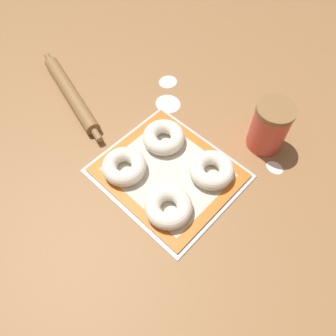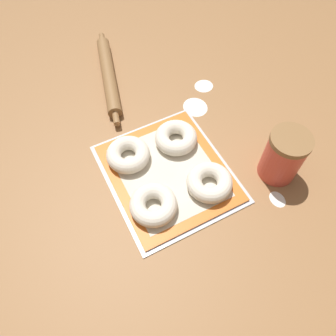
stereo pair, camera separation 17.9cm
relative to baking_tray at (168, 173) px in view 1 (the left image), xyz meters
The scene contains 12 objects.
ground_plane 0.02m from the baking_tray, 131.51° to the left, with size 2.80×2.80×0.00m, color olive.
baking_tray is the anchor object (origin of this frame).
baking_mat 0.01m from the baking_tray, 45.00° to the left, with size 0.39×0.34×0.00m.
bagel_front_left 0.14m from the baking_tray, 139.11° to the right, with size 0.14×0.14×0.05m.
bagel_front_right 0.13m from the baking_tray, 45.85° to the right, with size 0.14×0.14×0.05m.
bagel_back_left 0.12m from the baking_tray, 140.08° to the left, with size 0.14×0.14×0.05m.
bagel_back_right 0.14m from the baking_tray, 40.49° to the left, with size 0.14×0.14×0.05m.
flour_canister 0.35m from the baking_tray, 64.26° to the left, with size 0.12×0.12×0.17m.
rolling_pin 0.48m from the baking_tray, behind, with size 0.48×0.15×0.05m.
flour_patch_near 0.41m from the baking_tray, 133.47° to the left, with size 0.07×0.07×0.00m.
flour_patch_far 0.34m from the baking_tray, 47.37° to the left, with size 0.06×0.04×0.00m.
flour_patch_side 0.30m from the baking_tray, 133.41° to the left, with size 0.09×0.09×0.00m.
Camera 1 is at (0.38, -0.40, 0.88)m, focal length 35.00 mm.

